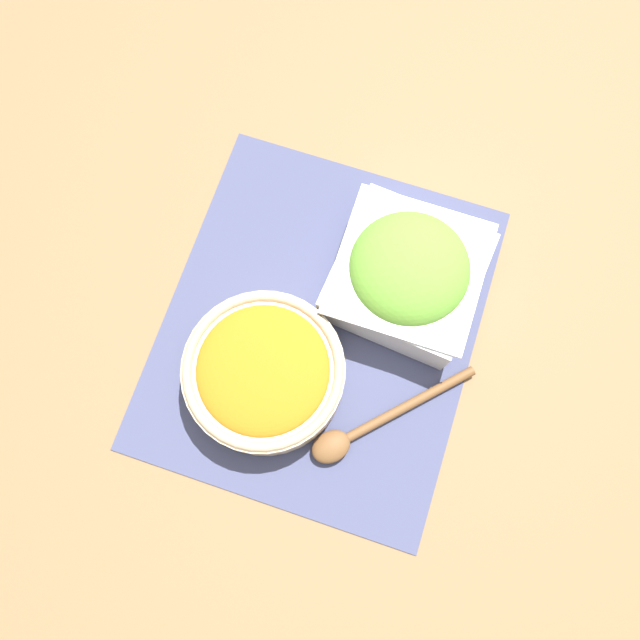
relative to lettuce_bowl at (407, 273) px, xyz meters
The scene contains 5 objects.
ground_plane 0.13m from the lettuce_bowl, 44.65° to the right, with size 3.00×3.00×0.00m, color olive.
placemat 0.13m from the lettuce_bowl, 44.65° to the right, with size 0.46×0.39×0.00m.
lettuce_bowl is the anchor object (origin of this frame).
carrot_bowl 0.22m from the lettuce_bowl, 36.76° to the right, with size 0.20×0.20×0.07m.
wooden_spoon 0.20m from the lettuce_bowl, ahead, with size 0.18×0.18×0.02m.
Camera 1 is at (0.19, 0.06, 0.79)m, focal length 35.00 mm.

